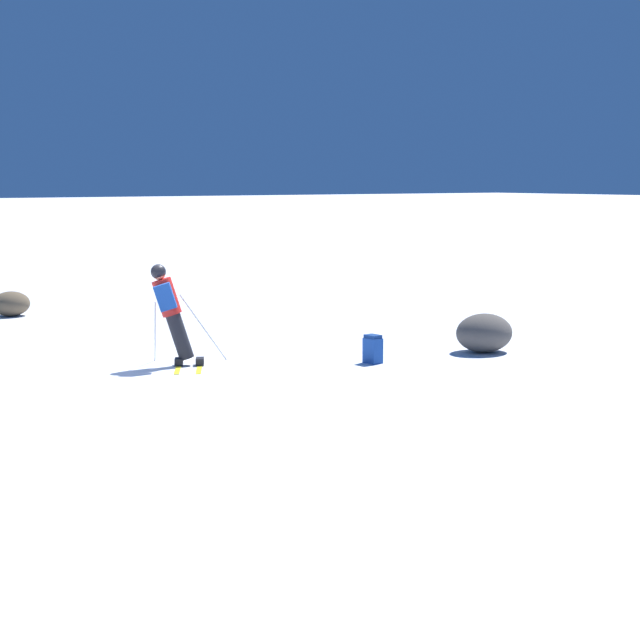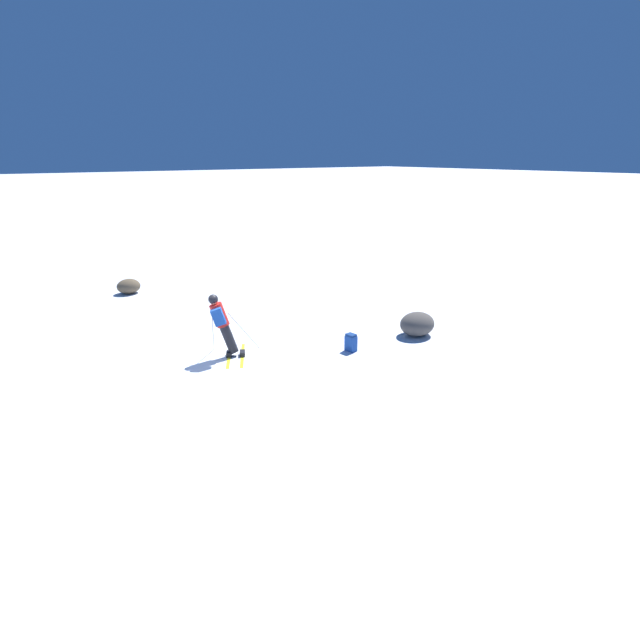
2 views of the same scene
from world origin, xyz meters
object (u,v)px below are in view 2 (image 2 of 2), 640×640
spare_backpack (351,343)px  exposed_boulder_0 (417,324)px  skier (222,323)px  exposed_boulder_1 (129,286)px

spare_backpack → exposed_boulder_0: 2.43m
exposed_boulder_0 → skier: bearing=-19.4°
skier → exposed_boulder_0: skier is taller
skier → spare_backpack: size_ratio=3.59×
exposed_boulder_0 → exposed_boulder_1: size_ratio=1.24×
skier → exposed_boulder_1: skier is taller
skier → exposed_boulder_1: bearing=-59.5°
exposed_boulder_1 → exposed_boulder_0: bearing=119.0°
skier → exposed_boulder_1: 8.18m
skier → spare_backpack: skier is taller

